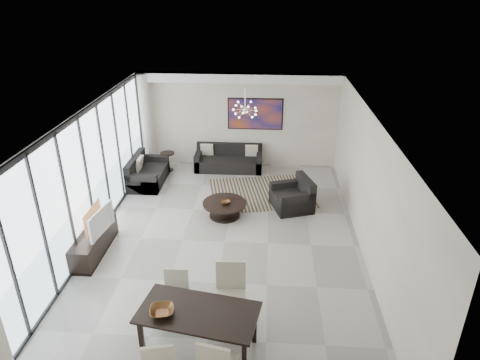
# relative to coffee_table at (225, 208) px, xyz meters

# --- Properties ---
(room_shell) EXTENTS (6.00, 9.00, 2.90)m
(room_shell) POSITION_rel_coffee_table_xyz_m (0.58, -1.15, 1.24)
(room_shell) COLOR #A8A39B
(room_shell) RESTS_ON ground
(window_wall) EXTENTS (0.37, 8.95, 2.90)m
(window_wall) POSITION_rel_coffee_table_xyz_m (-2.73, -1.15, 1.25)
(window_wall) COLOR silver
(window_wall) RESTS_ON floor
(soffit) EXTENTS (5.98, 0.40, 0.26)m
(soffit) POSITION_rel_coffee_table_xyz_m (0.12, 3.15, 2.56)
(soffit) COLOR white
(soffit) RESTS_ON room_shell
(painting) EXTENTS (1.68, 0.04, 0.98)m
(painting) POSITION_rel_coffee_table_xyz_m (0.62, 3.32, 1.44)
(painting) COLOR #AC4618
(painting) RESTS_ON room_shell
(chandelier) EXTENTS (0.66, 0.66, 0.71)m
(chandelier) POSITION_rel_coffee_table_xyz_m (0.42, 1.35, 2.14)
(chandelier) COLOR silver
(chandelier) RESTS_ON room_shell
(rug) EXTENTS (3.08, 2.59, 0.01)m
(rug) POSITION_rel_coffee_table_xyz_m (0.88, 1.33, -0.21)
(rug) COLOR black
(rug) RESTS_ON floor
(coffee_table) EXTENTS (1.08, 1.08, 0.38)m
(coffee_table) POSITION_rel_coffee_table_xyz_m (0.00, 0.00, 0.00)
(coffee_table) COLOR black
(coffee_table) RESTS_ON floor
(bowl_coffee) EXTENTS (0.26, 0.26, 0.08)m
(bowl_coffee) POSITION_rel_coffee_table_xyz_m (0.03, -0.05, 0.20)
(bowl_coffee) COLOR brown
(bowl_coffee) RESTS_ON coffee_table
(sofa_main) EXTENTS (2.04, 0.83, 0.74)m
(sofa_main) POSITION_rel_coffee_table_xyz_m (-0.16, 2.92, 0.04)
(sofa_main) COLOR black
(sofa_main) RESTS_ON floor
(loveseat) EXTENTS (0.89, 1.58, 0.79)m
(loveseat) POSITION_rel_coffee_table_xyz_m (-2.43, 1.76, 0.05)
(loveseat) COLOR black
(loveseat) RESTS_ON floor
(armchair) EXTENTS (1.17, 1.20, 0.81)m
(armchair) POSITION_rel_coffee_table_xyz_m (1.71, 0.54, 0.06)
(armchair) COLOR black
(armchair) RESTS_ON floor
(side_table) EXTENTS (0.43, 0.43, 0.59)m
(side_table) POSITION_rel_coffee_table_xyz_m (-2.01, 2.67, 0.18)
(side_table) COLOR black
(side_table) RESTS_ON floor
(tv_console) EXTENTS (0.47, 1.68, 0.52)m
(tv_console) POSITION_rel_coffee_table_xyz_m (-2.64, -1.74, 0.05)
(tv_console) COLOR black
(tv_console) RESTS_ON floor
(television) EXTENTS (0.26, 0.96, 0.55)m
(television) POSITION_rel_coffee_table_xyz_m (-2.48, -1.75, 0.58)
(television) COLOR gray
(television) RESTS_ON tv_console
(dining_table) EXTENTS (1.96, 1.22, 0.76)m
(dining_table) POSITION_rel_coffee_table_xyz_m (0.03, -4.22, 0.46)
(dining_table) COLOR black
(dining_table) RESTS_ON floor
(dining_chair_nw) EXTENTS (0.42, 0.42, 0.90)m
(dining_chair_nw) POSITION_rel_coffee_table_xyz_m (-0.48, -3.47, 0.30)
(dining_chair_nw) COLOR beige
(dining_chair_nw) RESTS_ON floor
(dining_chair_ne) EXTENTS (0.53, 0.53, 1.10)m
(dining_chair_ne) POSITION_rel_coffee_table_xyz_m (0.46, -3.48, 0.42)
(dining_chair_ne) COLOR beige
(dining_chair_ne) RESTS_ON floor
(bowl_dining) EXTENTS (0.43, 0.43, 0.09)m
(bowl_dining) POSITION_rel_coffee_table_xyz_m (-0.51, -4.30, 0.59)
(bowl_dining) COLOR brown
(bowl_dining) RESTS_ON dining_table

